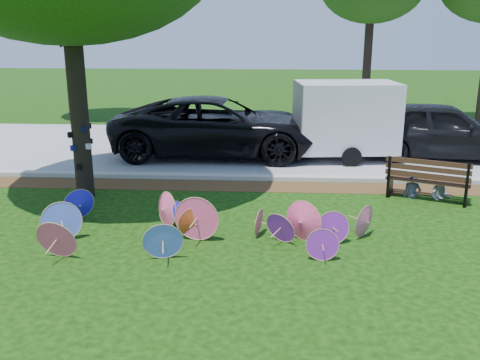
% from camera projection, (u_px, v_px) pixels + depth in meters
% --- Properties ---
extents(ground, '(90.00, 90.00, 0.00)m').
position_uv_depth(ground, '(207.00, 255.00, 9.96)').
color(ground, black).
rests_on(ground, ground).
extents(mulch_strip, '(90.00, 1.00, 0.01)m').
position_uv_depth(mulch_strip, '(227.00, 186.00, 14.28)').
color(mulch_strip, '#472D16').
rests_on(mulch_strip, ground).
extents(curb, '(90.00, 0.30, 0.12)m').
position_uv_depth(curb, '(229.00, 177.00, 14.93)').
color(curb, '#B7B5AD').
rests_on(curb, ground).
extents(street, '(90.00, 8.00, 0.01)m').
position_uv_depth(street, '(238.00, 147.00, 18.93)').
color(street, gray).
rests_on(street, ground).
extents(parasol_pile, '(6.74, 2.57, 0.92)m').
position_uv_depth(parasol_pile, '(197.00, 222.00, 10.56)').
color(parasol_pile, purple).
rests_on(parasol_pile, ground).
extents(black_van, '(6.89, 3.19, 1.91)m').
position_uv_depth(black_van, '(218.00, 127.00, 17.46)').
color(black_van, black).
rests_on(black_van, ground).
extents(dark_pickup, '(5.60, 2.84, 1.83)m').
position_uv_depth(dark_pickup, '(441.00, 130.00, 17.11)').
color(dark_pickup, black).
rests_on(dark_pickup, ground).
extents(cargo_trailer, '(3.25, 2.25, 2.75)m').
position_uv_depth(cargo_trailer, '(346.00, 117.00, 16.85)').
color(cargo_trailer, silver).
rests_on(cargo_trailer, ground).
extents(park_bench, '(2.14, 1.46, 1.05)m').
position_uv_depth(park_bench, '(428.00, 178.00, 13.10)').
color(park_bench, black).
rests_on(park_bench, ground).
extents(person_left, '(0.49, 0.38, 1.19)m').
position_uv_depth(person_left, '(414.00, 175.00, 13.15)').
color(person_left, '#3D4353').
rests_on(person_left, ground).
extents(person_right, '(0.60, 0.50, 1.10)m').
position_uv_depth(person_right, '(442.00, 177.00, 13.12)').
color(person_right, '#BABCC4').
rests_on(person_right, ground).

